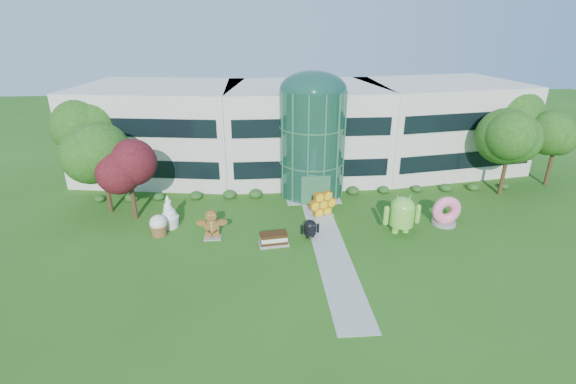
{
  "coord_description": "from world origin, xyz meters",
  "views": [
    {
      "loc": [
        -5.21,
        -25.1,
        15.71
      ],
      "look_at": [
        -2.71,
        6.0,
        2.6
      ],
      "focal_mm": 26.0,
      "sensor_mm": 36.0,
      "label": 1
    }
  ],
  "objects_px": {
    "android_green": "(402,212)",
    "gingerbread": "(212,224)",
    "donut": "(446,210)",
    "android_black": "(310,228)"
  },
  "relations": [
    {
      "from": "donut",
      "to": "gingerbread",
      "type": "bearing_deg",
      "value": -177.66
    },
    {
      "from": "android_green",
      "to": "donut",
      "type": "bearing_deg",
      "value": 13.17
    },
    {
      "from": "donut",
      "to": "gingerbread",
      "type": "distance_m",
      "value": 18.75
    },
    {
      "from": "donut",
      "to": "gingerbread",
      "type": "relative_size",
      "value": 0.96
    },
    {
      "from": "donut",
      "to": "gingerbread",
      "type": "xyz_separation_m",
      "value": [
        -18.73,
        -0.9,
        -0.05
      ]
    },
    {
      "from": "android_green",
      "to": "gingerbread",
      "type": "height_order",
      "value": "android_green"
    },
    {
      "from": "android_black",
      "to": "donut",
      "type": "bearing_deg",
      "value": -0.6
    },
    {
      "from": "android_green",
      "to": "donut",
      "type": "distance_m",
      "value": 4.2
    },
    {
      "from": "android_green",
      "to": "gingerbread",
      "type": "xyz_separation_m",
      "value": [
        -14.7,
        0.17,
        -0.54
      ]
    },
    {
      "from": "android_black",
      "to": "gingerbread",
      "type": "height_order",
      "value": "gingerbread"
    }
  ]
}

